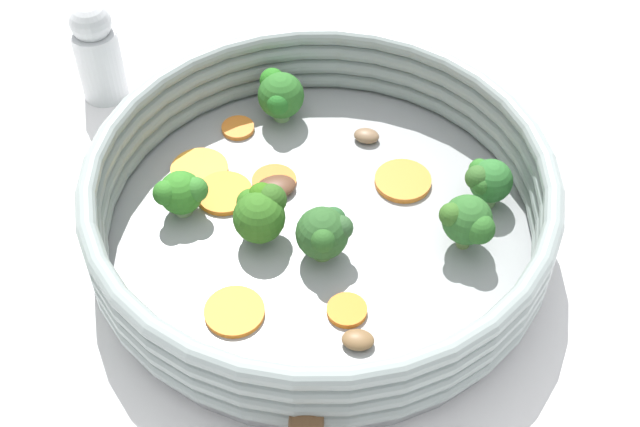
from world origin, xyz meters
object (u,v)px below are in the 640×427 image
Objects in this scene: carrot_slice_4 at (234,312)px; broccoli_floret_0 at (280,95)px; broccoli_floret_4 at (487,181)px; salt_shaker at (97,51)px; skillet at (320,233)px; broccoli_floret_1 at (468,221)px; broccoli_floret_5 at (260,211)px; carrot_slice_0 at (224,193)px; carrot_slice_2 at (238,128)px; carrot_slice_3 at (347,310)px; mushroom_piece_2 at (367,136)px; broccoli_floret_3 at (325,233)px; mushroom_piece_3 at (331,230)px; carrot_slice_6 at (199,169)px; mushroom_piece_0 at (276,187)px; mushroom_piece_1 at (358,340)px; carrot_slice_1 at (274,181)px; broccoli_floret_2 at (181,193)px; carrot_slice_5 at (403,181)px.

broccoli_floret_0 is at bearing -35.83° from carrot_slice_4.
broccoli_floret_4 is 0.36m from salt_shaker.
broccoli_floret_1 reaches higher than skillet.
broccoli_floret_5 is (0.06, -0.05, 0.03)m from carrot_slice_4.
salt_shaker is (0.18, 0.04, 0.03)m from carrot_slice_0.
broccoli_floret_4 is at bearing -141.40° from carrot_slice_2.
carrot_slice_0 and carrot_slice_4 have the same top height.
mushroom_piece_2 is (0.15, -0.10, 0.00)m from carrot_slice_3.
broccoli_floret_3 is 0.03m from mushroom_piece_3.
salt_shaker is at bearing 11.54° from carrot_slice_3.
carrot_slice_6 is at bearing 11.43° from carrot_slice_3.
carrot_slice_0 is at bearing -20.80° from carrot_slice_4.
broccoli_floret_0 is at bearing 30.15° from broccoli_floret_4.
carrot_slice_3 is at bearing 176.29° from mushroom_piece_0.
skillet is at bearing -175.72° from carrot_slice_2.
mushroom_piece_1 is 0.37m from salt_shaker.
carrot_slice_0 is at bearing 35.23° from mushroom_piece_3.
broccoli_floret_5 reaches higher than carrot_slice_0.
salt_shaker is at bearing 33.86° from carrot_slice_2.
carrot_slice_1 is at bearing 179.55° from carrot_slice_2.
mushroom_piece_2 is at bearing -44.44° from broccoli_floret_3.
mushroom_piece_3 is at bearing -118.72° from broccoli_floret_5.
salt_shaker is at bearing 9.65° from mushroom_piece_1.
broccoli_floret_0 reaches higher than mushroom_piece_3.
salt_shaker is at bearing 44.16° from broccoli_floret_0.
broccoli_floret_0 is at bearing -95.41° from carrot_slice_2.
carrot_slice_3 is 0.70× the size of broccoli_floret_2.
skillet is at bearing -170.13° from carrot_slice_1.
broccoli_floret_1 reaches higher than broccoli_floret_0.
broccoli_floret_5 is at bearing 163.79° from carrot_slice_2.
mushroom_piece_2 reaches higher than skillet.
broccoli_floret_5 reaches higher than carrot_slice_6.
mushroom_piece_1 is (-0.24, 0.02, 0.00)m from carrot_slice_2.
broccoli_floret_0 is 0.24m from mushroom_piece_1.
mushroom_piece_0 is (-0.01, 0.00, 0.00)m from carrot_slice_1.
mushroom_piece_2 reaches higher than carrot_slice_1.
broccoli_floret_3 reaches higher than mushroom_piece_3.
skillet is at bearing -15.19° from carrot_slice_3.
mushroom_piece_1 is (-0.07, 0.16, -0.02)m from broccoli_floret_4.
carrot_slice_3 is (-0.15, -0.03, 0.00)m from carrot_slice_0.
skillet is at bearing 166.89° from broccoli_floret_0.
carrot_slice_3 is 0.22m from broccoli_floret_0.
carrot_slice_3 is 0.14m from carrot_slice_5.
mushroom_piece_3 is at bearing -151.24° from carrot_slice_6.
mushroom_piece_1 reaches higher than carrot_slice_5.
broccoli_floret_0 reaches higher than mushroom_piece_0.
broccoli_floret_5 is (0.10, 0.02, 0.03)m from carrot_slice_3.
carrot_slice_5 reaches higher than carrot_slice_6.
broccoli_floret_3 is (-0.09, -0.04, 0.02)m from carrot_slice_0.
mushroom_piece_1 is at bearing -172.39° from carrot_slice_0.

